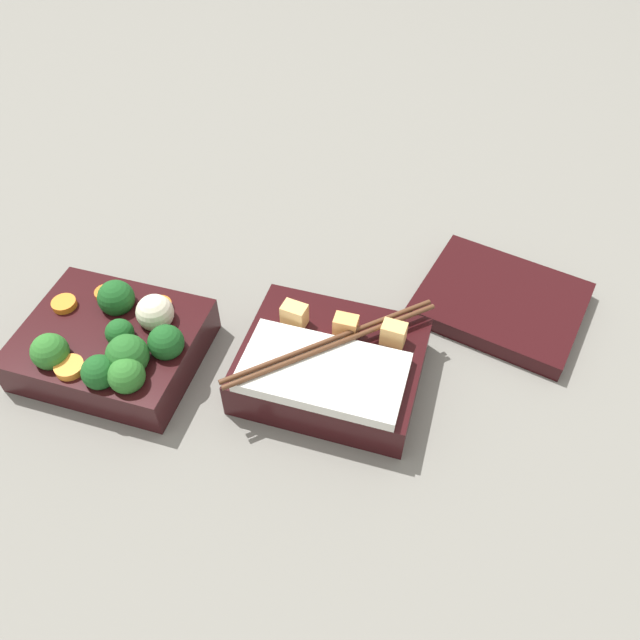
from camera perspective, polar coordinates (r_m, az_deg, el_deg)
ground_plane at (r=0.66m, az=-7.53°, el=-4.00°), size 3.00×3.00×0.00m
bento_tray_vegetable at (r=0.67m, az=-18.26°, el=-2.02°), size 0.18×0.15×0.07m
bento_tray_rice at (r=0.62m, az=0.97°, el=-4.13°), size 0.18×0.16×0.07m
bento_lid at (r=0.73m, az=16.18°, el=1.61°), size 0.20×0.18×0.02m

